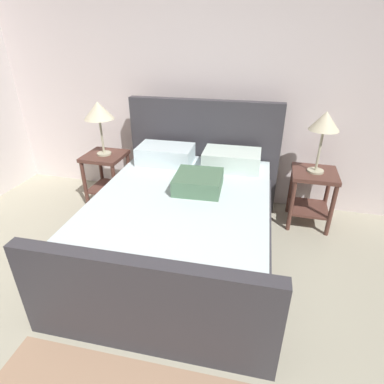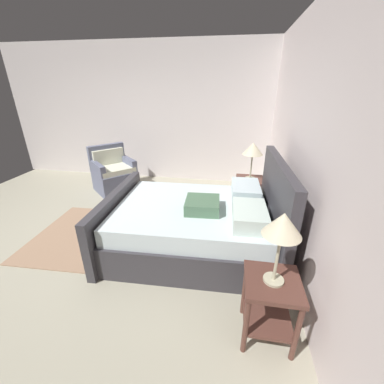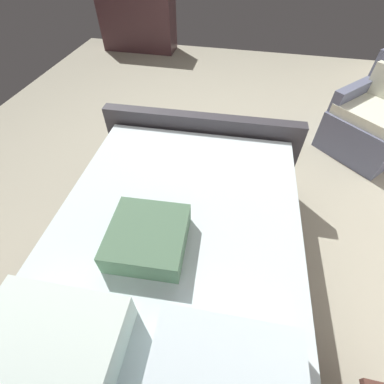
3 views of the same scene
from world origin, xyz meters
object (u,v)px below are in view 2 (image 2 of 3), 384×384
object	(u,v)px
nightstand_left	(249,190)
bed	(196,224)
table_lamp_left	(253,150)
table_lamp_right	(283,227)
nightstand_right	(270,299)
armchair	(114,174)

from	to	relation	value
nightstand_left	bed	bearing A→B (deg)	-31.66
table_lamp_left	bed	bearing A→B (deg)	-31.66
table_lamp_right	table_lamp_left	bearing A→B (deg)	-177.90
bed	nightstand_right	distance (m)	1.39
nightstand_right	table_lamp_left	bearing A→B (deg)	-177.90
nightstand_right	table_lamp_left	size ratio (longest dim) A/B	1.01
bed	table_lamp_left	world-z (taller)	bed
nightstand_left	armchair	bearing A→B (deg)	-100.72
bed	table_lamp_right	xyz separation A→B (m)	(1.15, 0.79, 0.74)
bed	table_lamp_right	distance (m)	1.58
nightstand_left	table_lamp_left	distance (m)	0.68
table_lamp_right	nightstand_left	distance (m)	2.39
armchair	nightstand_right	bearing A→B (deg)	44.53
nightstand_left	table_lamp_left	size ratio (longest dim) A/B	1.01
bed	nightstand_right	size ratio (longest dim) A/B	3.63
nightstand_right	armchair	distance (m)	3.92
armchair	table_lamp_left	bearing A→B (deg)	79.28
nightstand_right	nightstand_left	bearing A→B (deg)	-177.90
nightstand_left	armchair	world-z (taller)	armchair
table_lamp_right	nightstand_left	bearing A→B (deg)	-177.90
nightstand_right	armchair	xyz separation A→B (m)	(-2.79, -2.75, -0.06)
table_lamp_left	nightstand_left	bearing A→B (deg)	-63.43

